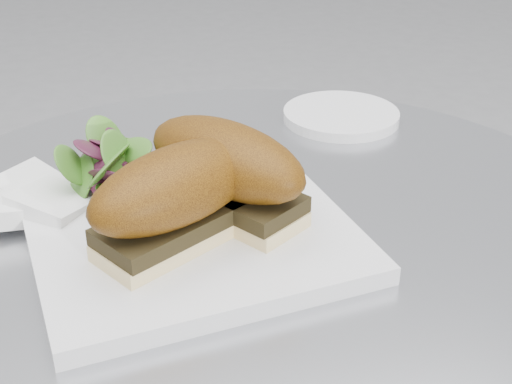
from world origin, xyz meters
TOP-DOWN VIEW (x-y plane):
  - plate at (-0.06, 0.00)m, footprint 0.29×0.29m
  - sandwich_left at (-0.07, -0.03)m, footprint 0.17×0.14m
  - sandwich_right at (-0.02, 0.01)m, footprint 0.15×0.18m
  - salad at (-0.10, 0.07)m, footprint 0.11×0.11m
  - napkin at (-0.19, 0.07)m, footprint 0.13×0.13m
  - saucer at (0.16, 0.21)m, footprint 0.14×0.14m

SIDE VIEW (x-z plane):
  - saucer at x=0.16m, z-range 0.73..0.74m
  - plate at x=-0.06m, z-range 0.73..0.75m
  - napkin at x=-0.19m, z-range 0.73..0.75m
  - salad at x=-0.10m, z-range 0.75..0.80m
  - sandwich_right at x=-0.02m, z-range 0.75..0.83m
  - sandwich_left at x=-0.07m, z-range 0.75..0.83m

